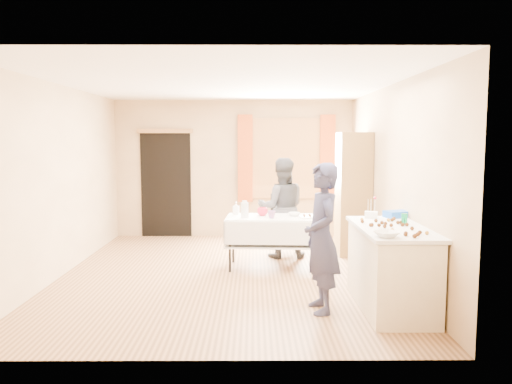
{
  "coord_description": "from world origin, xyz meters",
  "views": [
    {
      "loc": [
        0.38,
        -6.79,
        1.86
      ],
      "look_at": [
        0.41,
        0.0,
        1.14
      ],
      "focal_mm": 35.0,
      "sensor_mm": 36.0,
      "label": 1
    }
  ],
  "objects_px": {
    "party_table": "(275,237)",
    "woman": "(282,208)",
    "chair": "(284,234)",
    "cabinet": "(353,194)",
    "counter": "(391,267)",
    "girl": "(322,238)"
  },
  "relations": [
    {
      "from": "cabinet",
      "to": "party_table",
      "type": "bearing_deg",
      "value": -145.9
    },
    {
      "from": "woman",
      "to": "counter",
      "type": "bearing_deg",
      "value": 112.16
    },
    {
      "from": "counter",
      "to": "woman",
      "type": "height_order",
      "value": "woman"
    },
    {
      "from": "woman",
      "to": "chair",
      "type": "bearing_deg",
      "value": -99.62
    },
    {
      "from": "cabinet",
      "to": "chair",
      "type": "relative_size",
      "value": 2.07
    },
    {
      "from": "party_table",
      "to": "chair",
      "type": "xyz_separation_m",
      "value": [
        0.2,
        1.1,
        -0.16
      ]
    },
    {
      "from": "cabinet",
      "to": "party_table",
      "type": "xyz_separation_m",
      "value": [
        -1.31,
        -0.88,
        -0.54
      ]
    },
    {
      "from": "chair",
      "to": "woman",
      "type": "relative_size",
      "value": 0.6
    },
    {
      "from": "counter",
      "to": "party_table",
      "type": "bearing_deg",
      "value": 124.58
    },
    {
      "from": "party_table",
      "to": "woman",
      "type": "xyz_separation_m",
      "value": [
        0.14,
        0.65,
        0.34
      ]
    },
    {
      "from": "girl",
      "to": "counter",
      "type": "bearing_deg",
      "value": 89.54
    },
    {
      "from": "party_table",
      "to": "chair",
      "type": "distance_m",
      "value": 1.13
    },
    {
      "from": "cabinet",
      "to": "chair",
      "type": "xyz_separation_m",
      "value": [
        -1.11,
        0.22,
        -0.7
      ]
    },
    {
      "from": "cabinet",
      "to": "girl",
      "type": "xyz_separation_m",
      "value": [
        -0.88,
        -2.74,
        -0.18
      ]
    },
    {
      "from": "party_table",
      "to": "cabinet",
      "type": "bearing_deg",
      "value": 36.61
    },
    {
      "from": "counter",
      "to": "girl",
      "type": "xyz_separation_m",
      "value": [
        -0.78,
        -0.11,
        0.35
      ]
    },
    {
      "from": "girl",
      "to": "woman",
      "type": "relative_size",
      "value": 1.02
    },
    {
      "from": "party_table",
      "to": "woman",
      "type": "height_order",
      "value": "woman"
    },
    {
      "from": "cabinet",
      "to": "woman",
      "type": "distance_m",
      "value": 1.21
    },
    {
      "from": "party_table",
      "to": "chair",
      "type": "relative_size",
      "value": 1.52
    },
    {
      "from": "cabinet",
      "to": "girl",
      "type": "bearing_deg",
      "value": -107.82
    },
    {
      "from": "cabinet",
      "to": "counter",
      "type": "xyz_separation_m",
      "value": [
        -0.1,
        -2.63,
        -0.53
      ]
    }
  ]
}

